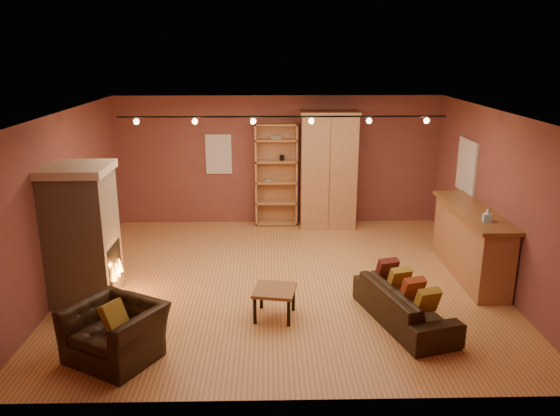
{
  "coord_description": "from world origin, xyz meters",
  "views": [
    {
      "loc": [
        -0.23,
        -8.46,
        3.76
      ],
      "look_at": [
        -0.04,
        0.2,
        1.21
      ],
      "focal_mm": 35.0,
      "sensor_mm": 36.0,
      "label": 1
    }
  ],
  "objects_px": {
    "armchair": "(114,323)",
    "bookcase": "(276,173)",
    "loveseat": "(405,298)",
    "bar_counter": "(471,242)",
    "armoire": "(328,170)",
    "fireplace": "(83,234)",
    "coffee_table": "(275,293)"
  },
  "relations": [
    {
      "from": "fireplace",
      "to": "armchair",
      "type": "height_order",
      "value": "fireplace"
    },
    {
      "from": "bar_counter",
      "to": "coffee_table",
      "type": "xyz_separation_m",
      "value": [
        -3.35,
        -1.44,
        -0.23
      ]
    },
    {
      "from": "armoire",
      "to": "coffee_table",
      "type": "xyz_separation_m",
      "value": [
        -1.2,
        -4.21,
        -0.88
      ]
    },
    {
      "from": "fireplace",
      "to": "armoire",
      "type": "bearing_deg",
      "value": 40.76
    },
    {
      "from": "coffee_table",
      "to": "fireplace",
      "type": "bearing_deg",
      "value": 166.81
    },
    {
      "from": "fireplace",
      "to": "bookcase",
      "type": "relative_size",
      "value": 0.95
    },
    {
      "from": "armoire",
      "to": "bar_counter",
      "type": "distance_m",
      "value": 3.56
    },
    {
      "from": "bookcase",
      "to": "armoire",
      "type": "bearing_deg",
      "value": -10.29
    },
    {
      "from": "loveseat",
      "to": "armchair",
      "type": "bearing_deg",
      "value": 86.11
    },
    {
      "from": "bookcase",
      "to": "loveseat",
      "type": "bearing_deg",
      "value": -69.33
    },
    {
      "from": "armoire",
      "to": "loveseat",
      "type": "height_order",
      "value": "armoire"
    },
    {
      "from": "fireplace",
      "to": "loveseat",
      "type": "bearing_deg",
      "value": -10.57
    },
    {
      "from": "loveseat",
      "to": "armchair",
      "type": "distance_m",
      "value": 3.93
    },
    {
      "from": "armchair",
      "to": "bookcase",
      "type": "bearing_deg",
      "value": 99.04
    },
    {
      "from": "armchair",
      "to": "fireplace",
      "type": "bearing_deg",
      "value": 147.41
    },
    {
      "from": "bookcase",
      "to": "fireplace",
      "type": "bearing_deg",
      "value": -128.69
    },
    {
      "from": "bar_counter",
      "to": "armchair",
      "type": "relative_size",
      "value": 1.92
    },
    {
      "from": "fireplace",
      "to": "coffee_table",
      "type": "distance_m",
      "value": 3.05
    },
    {
      "from": "armoire",
      "to": "coffee_table",
      "type": "distance_m",
      "value": 4.47
    },
    {
      "from": "armoire",
      "to": "loveseat",
      "type": "distance_m",
      "value": 4.54
    },
    {
      "from": "fireplace",
      "to": "armchair",
      "type": "distance_m",
      "value": 2.02
    },
    {
      "from": "bar_counter",
      "to": "armchair",
      "type": "height_order",
      "value": "bar_counter"
    },
    {
      "from": "loveseat",
      "to": "coffee_table",
      "type": "relative_size",
      "value": 2.89
    },
    {
      "from": "armoire",
      "to": "coffee_table",
      "type": "relative_size",
      "value": 3.72
    },
    {
      "from": "coffee_table",
      "to": "armoire",
      "type": "bearing_deg",
      "value": 74.03
    },
    {
      "from": "bar_counter",
      "to": "loveseat",
      "type": "bearing_deg",
      "value": -132.55
    },
    {
      "from": "armoire",
      "to": "armchair",
      "type": "bearing_deg",
      "value": -121.45
    },
    {
      "from": "fireplace",
      "to": "bar_counter",
      "type": "relative_size",
      "value": 0.86
    },
    {
      "from": "bookcase",
      "to": "coffee_table",
      "type": "height_order",
      "value": "bookcase"
    },
    {
      "from": "bar_counter",
      "to": "armoire",
      "type": "bearing_deg",
      "value": 127.79
    },
    {
      "from": "bookcase",
      "to": "bar_counter",
      "type": "xyz_separation_m",
      "value": [
        3.25,
        -2.97,
        -0.54
      ]
    },
    {
      "from": "coffee_table",
      "to": "loveseat",
      "type": "bearing_deg",
      "value": -6.35
    }
  ]
}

